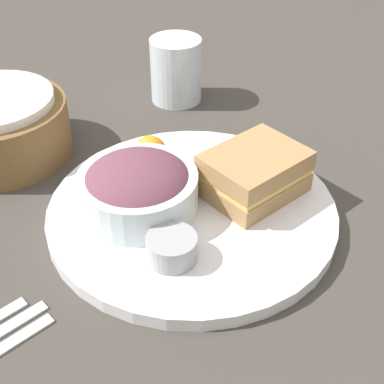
{
  "coord_description": "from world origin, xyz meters",
  "views": [
    {
      "loc": [
        -0.29,
        -0.39,
        0.41
      ],
      "look_at": [
        0.0,
        0.0,
        0.04
      ],
      "focal_mm": 50.0,
      "sensor_mm": 36.0,
      "label": 1
    }
  ],
  "objects_px": {
    "sandwich": "(254,173)",
    "dressing_cup": "(172,248)",
    "plate": "(192,211)",
    "salad_bowl": "(138,188)",
    "drink_glass": "(176,70)"
  },
  "relations": [
    {
      "from": "sandwich",
      "to": "drink_glass",
      "type": "distance_m",
      "value": 0.29
    },
    {
      "from": "salad_bowl",
      "to": "drink_glass",
      "type": "height_order",
      "value": "drink_glass"
    },
    {
      "from": "sandwich",
      "to": "dressing_cup",
      "type": "relative_size",
      "value": 2.23
    },
    {
      "from": "sandwich",
      "to": "plate",
      "type": "bearing_deg",
      "value": 162.96
    },
    {
      "from": "plate",
      "to": "drink_glass",
      "type": "distance_m",
      "value": 0.3
    },
    {
      "from": "dressing_cup",
      "to": "salad_bowl",
      "type": "bearing_deg",
      "value": 79.14
    },
    {
      "from": "dressing_cup",
      "to": "plate",
      "type": "bearing_deg",
      "value": 39.63
    },
    {
      "from": "sandwich",
      "to": "drink_glass",
      "type": "height_order",
      "value": "drink_glass"
    },
    {
      "from": "drink_glass",
      "to": "dressing_cup",
      "type": "bearing_deg",
      "value": -126.15
    },
    {
      "from": "plate",
      "to": "salad_bowl",
      "type": "relative_size",
      "value": 2.46
    },
    {
      "from": "sandwich",
      "to": "drink_glass",
      "type": "relative_size",
      "value": 1.19
    },
    {
      "from": "dressing_cup",
      "to": "drink_glass",
      "type": "xyz_separation_m",
      "value": [
        0.23,
        0.31,
        0.02
      ]
    },
    {
      "from": "plate",
      "to": "salad_bowl",
      "type": "height_order",
      "value": "salad_bowl"
    },
    {
      "from": "salad_bowl",
      "to": "dressing_cup",
      "type": "xyz_separation_m",
      "value": [
        -0.02,
        -0.09,
        -0.01
      ]
    },
    {
      "from": "sandwich",
      "to": "dressing_cup",
      "type": "bearing_deg",
      "value": -166.72
    }
  ]
}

